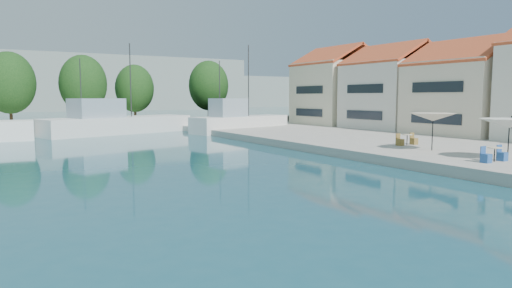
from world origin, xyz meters
TOP-DOWN VIEW (x-y plane):
  - quay_right at (22.00, 30.00)m, footprint 32.00×92.00m
  - quay_far at (-8.00, 67.00)m, footprint 90.00×16.00m
  - hill_east at (40.00, 180.00)m, footprint 140.00×40.00m
  - building_04 at (24.00, 33.00)m, footprint 9.00×8.80m
  - building_05 at (24.00, 42.00)m, footprint 8.40×8.80m
  - building_06 at (24.00, 51.00)m, footprint 9.00×8.80m
  - trawler_03 at (-1.84, 56.96)m, footprint 17.05×9.11m
  - trawler_04 at (10.69, 52.10)m, footprint 12.66×6.08m
  - tree_05 at (-11.22, 68.59)m, footprint 5.88×5.88m
  - tree_06 at (-2.98, 68.30)m, footprint 5.85×5.85m
  - tree_07 at (4.29, 70.87)m, footprint 5.31×5.31m
  - tree_08 at (14.88, 69.28)m, footprint 5.89×5.89m
  - umbrella_white at (10.46, 21.08)m, footprint 3.08×3.08m
  - umbrella_cream at (10.51, 25.99)m, footprint 2.87×2.87m
  - cafe_table_02 at (9.02, 20.93)m, footprint 1.82×0.70m
  - cafe_table_03 at (11.65, 28.98)m, footprint 1.82×0.70m

SIDE VIEW (x-z plane):
  - quay_right at x=22.00m, z-range 0.00..0.60m
  - quay_far at x=-8.00m, z-range 0.00..0.60m
  - cafe_table_02 at x=9.02m, z-range 0.51..1.27m
  - cafe_table_03 at x=11.65m, z-range 0.51..1.27m
  - trawler_03 at x=-1.84m, z-range -4.03..6.17m
  - trawler_04 at x=10.69m, z-range -4.03..6.17m
  - umbrella_white at x=10.46m, z-range 1.45..3.65m
  - umbrella_cream at x=10.51m, z-range 1.52..3.88m
  - building_04 at x=24.00m, z-range 0.42..9.62m
  - tree_07 at x=4.29m, z-range 1.20..9.06m
  - building_05 at x=24.00m, z-range 0.41..10.11m
  - building_06 at x=24.00m, z-range 0.40..10.60m
  - tree_06 at x=-2.98m, z-range 1.27..9.92m
  - tree_05 at x=-11.22m, z-range 1.27..9.97m
  - tree_08 at x=14.88m, z-range 1.27..9.99m
  - hill_east at x=40.00m, z-range 0.00..12.00m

